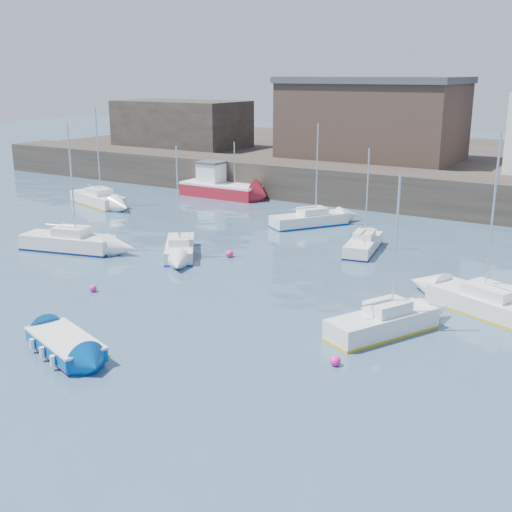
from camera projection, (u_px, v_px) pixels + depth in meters
The scene contains 17 objects.
water at pixel (90, 369), 24.13m from camera, with size 220.00×220.00×0.00m, color #2D4760.
quay_wall at pixel (402, 190), 52.43m from camera, with size 90.00×5.00×3.00m, color #28231E.
land_strip at pixel (459, 165), 67.23m from camera, with size 90.00×32.00×2.80m, color #28231E.
warehouse at pixel (373, 118), 60.60m from camera, with size 16.40×10.40×7.60m.
bldg_west at pixel (182, 124), 71.16m from camera, with size 14.00×8.00×5.00m.
blue_dinghy at pixel (65, 345), 25.24m from camera, with size 4.35×2.93×0.76m.
fishing_boat at pixel (219, 186), 57.61m from camera, with size 7.51×2.87×4.97m.
sailboat_a at pixel (69, 242), 40.09m from camera, with size 6.32×3.31×7.85m.
sailboat_b at pixel (180, 248), 39.16m from camera, with size 4.38×5.18×6.68m.
sailboat_c at pixel (383, 322), 27.23m from camera, with size 3.80×5.37×6.82m.
sailboat_d at pixel (495, 305), 29.30m from camera, with size 6.76×4.38×8.24m.
sailboat_e at pixel (98, 199), 53.98m from camera, with size 6.64×3.85×8.14m.
sailboat_f at pixel (363, 244), 39.95m from camera, with size 2.43×5.09×6.36m.
sailboat_h at pixel (309, 219), 46.61m from camera, with size 4.70×5.73×7.33m.
buoy_near at pixel (93, 292), 32.66m from camera, with size 0.37×0.37×0.37m, color #FF1B95.
buoy_mid at pixel (335, 365), 24.41m from camera, with size 0.42×0.42×0.42m, color #FF1B95.
buoy_far at pixel (230, 257), 38.80m from camera, with size 0.45×0.45×0.45m, color #FF1B95.
Camera 1 is at (16.81, -15.54, 10.73)m, focal length 45.00 mm.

